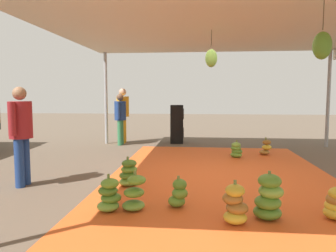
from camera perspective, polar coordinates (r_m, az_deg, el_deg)
name	(u,v)px	position (r m, az deg, el deg)	size (l,w,h in m)	color
ground_plane	(66,172)	(6.67, -17.59, -7.85)	(40.00, 40.00, 0.00)	brown
tarp_orange	(221,176)	(6.16, 9.34, -8.73)	(6.57, 4.11, 0.01)	#E05B23
tent_canopy	(229,23)	(6.11, 10.67, 17.46)	(8.00, 7.00, 2.87)	#9EA0A5
banana_bunch_0	(129,173)	(5.45, -6.99, -8.33)	(0.44, 0.41, 0.49)	#75A83D
banana_bunch_1	(266,148)	(8.49, 16.94, -3.72)	(0.34, 0.36, 0.44)	#996628
banana_bunch_3	(109,196)	(4.34, -10.37, -12.03)	(0.39, 0.39, 0.48)	#75A83D
banana_bunch_4	(134,194)	(4.31, -5.96, -11.92)	(0.39, 0.41, 0.52)	#6B9E38
banana_bunch_5	(179,194)	(4.41, 1.87, -11.93)	(0.30, 0.31, 0.43)	#60932D
banana_bunch_6	(236,150)	(7.96, 12.00, -4.23)	(0.35, 0.35, 0.42)	#60932D
banana_bunch_7	(235,205)	(3.96, 11.78, -13.51)	(0.40, 0.40, 0.51)	gold
banana_bunch_8	(269,198)	(4.16, 17.40, -12.12)	(0.48, 0.48, 0.59)	#518428
worker_0	(120,115)	(9.84, -8.45, 1.90)	(0.57, 0.35, 1.55)	#337A4C
worker_1	(123,111)	(10.21, -8.00, 2.59)	(0.63, 0.39, 1.72)	orange
worker_2	(21,129)	(5.81, -24.59, -0.42)	(0.60, 0.37, 1.65)	navy
speaker_stack	(177,124)	(10.20, 1.61, 0.36)	(0.56, 0.44, 1.20)	black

